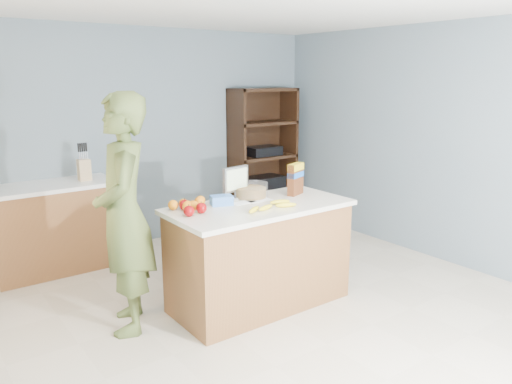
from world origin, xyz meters
TOP-DOWN VIEW (x-y plane):
  - floor at (0.00, 0.00)m, footprint 4.50×5.00m
  - walls at (0.00, 0.00)m, footprint 4.52×5.02m
  - counter_peninsula at (0.00, 0.30)m, footprint 1.56×0.76m
  - back_cabinet at (-1.20, 2.20)m, footprint 1.24×0.62m
  - shelving_unit at (1.55, 2.35)m, footprint 0.90×0.40m
  - person at (-1.07, 0.59)m, footprint 0.66×0.79m
  - knife_block at (-0.86, 2.17)m, footprint 0.12×0.10m
  - envelopes at (0.01, 0.43)m, footprint 0.38×0.14m
  - bananas at (0.01, 0.15)m, footprint 0.51×0.21m
  - apples at (-0.59, 0.40)m, footprint 0.21×0.27m
  - oranges at (-0.54, 0.53)m, footprint 0.33×0.19m
  - blue_carton at (-0.26, 0.48)m, footprint 0.21×0.17m
  - salad_bowl at (0.09, 0.55)m, footprint 0.30×0.30m
  - tv at (-0.03, 0.61)m, footprint 0.28×0.12m
  - cereal_box at (0.48, 0.40)m, footprint 0.20×0.14m

SIDE VIEW (x-z plane):
  - floor at x=0.00m, z-range -0.01..0.01m
  - counter_peninsula at x=0.00m, z-range -0.03..0.87m
  - back_cabinet at x=-1.20m, z-range 0.00..0.90m
  - shelving_unit at x=1.55m, z-range -0.04..1.76m
  - envelopes at x=0.01m, z-range 0.90..0.90m
  - bananas at x=0.01m, z-range 0.90..0.94m
  - person at x=-1.07m, z-range 0.00..1.85m
  - blue_carton at x=-0.26m, z-range 0.90..0.98m
  - oranges at x=-0.54m, z-range 0.90..0.98m
  - apples at x=-0.59m, z-range 0.90..0.99m
  - salad_bowl at x=0.09m, z-range 0.89..1.02m
  - knife_block at x=-0.86m, z-range 0.86..1.17m
  - tv at x=-0.03m, z-range 0.92..1.20m
  - cereal_box at x=0.48m, z-range 0.92..1.21m
  - walls at x=0.00m, z-range 0.40..2.91m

